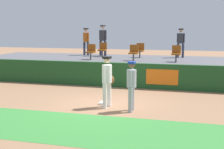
{
  "coord_description": "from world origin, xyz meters",
  "views": [
    {
      "loc": [
        3.27,
        -10.9,
        2.88
      ],
      "look_at": [
        0.0,
        1.06,
        1.0
      ],
      "focal_mm": 49.15,
      "sensor_mm": 36.0,
      "label": 1
    }
  ],
  "objects_px": {
    "seat_back_center": "(140,49)",
    "seat_front_right": "(176,53)",
    "first_base": "(105,103)",
    "spectator_capped": "(181,41)",
    "player_fielder_home": "(107,78)",
    "spectator_casual": "(103,38)",
    "seat_front_center": "(134,52)",
    "seat_back_left": "(103,49)",
    "spectator_hooded": "(86,40)",
    "player_runner_visitor": "(132,83)",
    "seat_front_left": "(91,51)"
  },
  "relations": [
    {
      "from": "player_fielder_home",
      "to": "spectator_capped",
      "type": "relative_size",
      "value": 1.12
    },
    {
      "from": "first_base",
      "to": "seat_back_center",
      "type": "relative_size",
      "value": 0.48
    },
    {
      "from": "spectator_capped",
      "to": "spectator_casual",
      "type": "xyz_separation_m",
      "value": [
        -4.72,
        0.01,
        0.12
      ]
    },
    {
      "from": "first_base",
      "to": "player_fielder_home",
      "type": "xyz_separation_m",
      "value": [
        0.21,
        -0.45,
        1.05
      ]
    },
    {
      "from": "spectator_casual",
      "to": "spectator_hooded",
      "type": "bearing_deg",
      "value": 10.65
    },
    {
      "from": "seat_back_left",
      "to": "seat_front_center",
      "type": "bearing_deg",
      "value": -38.44
    },
    {
      "from": "seat_back_left",
      "to": "seat_back_center",
      "type": "relative_size",
      "value": 1.0
    },
    {
      "from": "seat_front_right",
      "to": "seat_front_left",
      "type": "bearing_deg",
      "value": -180.0
    },
    {
      "from": "seat_back_center",
      "to": "spectator_capped",
      "type": "bearing_deg",
      "value": 14.19
    },
    {
      "from": "seat_front_center",
      "to": "spectator_casual",
      "type": "relative_size",
      "value": 0.44
    },
    {
      "from": "first_base",
      "to": "seat_back_left",
      "type": "relative_size",
      "value": 0.48
    },
    {
      "from": "player_runner_visitor",
      "to": "spectator_capped",
      "type": "height_order",
      "value": "spectator_capped"
    },
    {
      "from": "seat_front_right",
      "to": "spectator_capped",
      "type": "distance_m",
      "value": 2.43
    },
    {
      "from": "seat_front_center",
      "to": "spectator_casual",
      "type": "xyz_separation_m",
      "value": [
        -2.43,
        2.38,
        0.63
      ]
    },
    {
      "from": "spectator_casual",
      "to": "first_base",
      "type": "bearing_deg",
      "value": 123.45
    },
    {
      "from": "player_runner_visitor",
      "to": "spectator_hooded",
      "type": "xyz_separation_m",
      "value": [
        -4.63,
        8.16,
        1.15
      ]
    },
    {
      "from": "seat_front_right",
      "to": "spectator_capped",
      "type": "xyz_separation_m",
      "value": [
        0.1,
        2.38,
        0.5
      ]
    },
    {
      "from": "seat_front_right",
      "to": "spectator_hooded",
      "type": "relative_size",
      "value": 0.49
    },
    {
      "from": "seat_back_left",
      "to": "spectator_hooded",
      "type": "distance_m",
      "value": 1.56
    },
    {
      "from": "spectator_capped",
      "to": "first_base",
      "type": "bearing_deg",
      "value": 86.6
    },
    {
      "from": "player_fielder_home",
      "to": "seat_front_left",
      "type": "height_order",
      "value": "seat_front_left"
    },
    {
      "from": "player_fielder_home",
      "to": "spectator_casual",
      "type": "xyz_separation_m",
      "value": [
        -2.52,
        7.76,
        1.19
      ]
    },
    {
      "from": "spectator_casual",
      "to": "player_runner_visitor",
      "type": "bearing_deg",
      "value": 129.32
    },
    {
      "from": "first_base",
      "to": "spectator_hooded",
      "type": "xyz_separation_m",
      "value": [
        -3.46,
        7.42,
        2.12
      ]
    },
    {
      "from": "first_base",
      "to": "seat_back_center",
      "type": "distance_m",
      "value": 6.92
    },
    {
      "from": "first_base",
      "to": "seat_front_right",
      "type": "relative_size",
      "value": 0.48
    },
    {
      "from": "spectator_hooded",
      "to": "spectator_capped",
      "type": "height_order",
      "value": "spectator_hooded"
    },
    {
      "from": "seat_back_left",
      "to": "spectator_capped",
      "type": "height_order",
      "value": "spectator_capped"
    },
    {
      "from": "seat_front_center",
      "to": "seat_front_left",
      "type": "bearing_deg",
      "value": -179.99
    },
    {
      "from": "seat_back_left",
      "to": "seat_front_center",
      "type": "distance_m",
      "value": 2.9
    },
    {
      "from": "seat_front_left",
      "to": "spectator_hooded",
      "type": "height_order",
      "value": "spectator_hooded"
    },
    {
      "from": "player_fielder_home",
      "to": "seat_front_right",
      "type": "xyz_separation_m",
      "value": [
        2.11,
        5.38,
        0.56
      ]
    },
    {
      "from": "first_base",
      "to": "player_fielder_home",
      "type": "relative_size",
      "value": 0.21
    },
    {
      "from": "first_base",
      "to": "spectator_hooded",
      "type": "distance_m",
      "value": 8.45
    },
    {
      "from": "seat_front_center",
      "to": "spectator_hooded",
      "type": "distance_m",
      "value": 4.38
    },
    {
      "from": "first_base",
      "to": "seat_back_left",
      "type": "bearing_deg",
      "value": 107.73
    },
    {
      "from": "spectator_casual",
      "to": "spectator_capped",
      "type": "bearing_deg",
      "value": -164.14
    },
    {
      "from": "player_fielder_home",
      "to": "first_base",
      "type": "bearing_deg",
      "value": -142.47
    },
    {
      "from": "player_fielder_home",
      "to": "spectator_capped",
      "type": "distance_m",
      "value": 8.13
    },
    {
      "from": "first_base",
      "to": "spectator_casual",
      "type": "height_order",
      "value": "spectator_casual"
    },
    {
      "from": "spectator_capped",
      "to": "spectator_casual",
      "type": "relative_size",
      "value": 0.89
    },
    {
      "from": "player_runner_visitor",
      "to": "seat_back_center",
      "type": "distance_m",
      "value": 7.57
    },
    {
      "from": "seat_back_left",
      "to": "spectator_capped",
      "type": "relative_size",
      "value": 0.5
    },
    {
      "from": "seat_front_left",
      "to": "spectator_hooded",
      "type": "bearing_deg",
      "value": 115.55
    },
    {
      "from": "seat_front_center",
      "to": "spectator_capped",
      "type": "xyz_separation_m",
      "value": [
        2.3,
        2.38,
        0.5
      ]
    },
    {
      "from": "seat_back_center",
      "to": "seat_front_right",
      "type": "distance_m",
      "value": 2.83
    },
    {
      "from": "seat_back_center",
      "to": "seat_front_center",
      "type": "xyz_separation_m",
      "value": [
        -0.02,
        -1.8,
        0.0
      ]
    },
    {
      "from": "player_runner_visitor",
      "to": "seat_front_center",
      "type": "bearing_deg",
      "value": -168.33
    },
    {
      "from": "first_base",
      "to": "spectator_capped",
      "type": "relative_size",
      "value": 0.24
    },
    {
      "from": "seat_back_center",
      "to": "spectator_hooded",
      "type": "distance_m",
      "value": 3.69
    }
  ]
}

